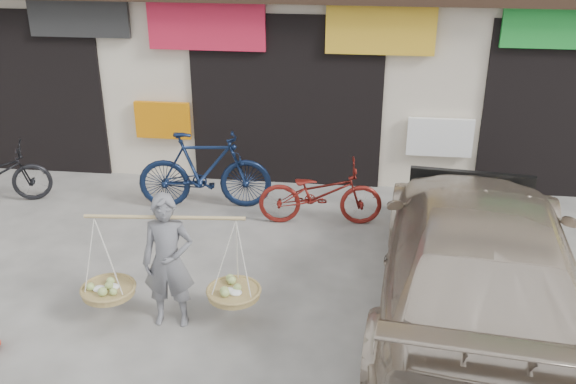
# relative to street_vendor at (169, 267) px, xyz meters

# --- Properties ---
(ground) EXTENTS (70.00, 70.00, 0.00)m
(ground) POSITION_rel_street_vendor_xyz_m (0.72, 0.53, -0.69)
(ground) COLOR gray
(ground) RESTS_ON ground
(street_vendor) EXTENTS (1.90, 0.68, 1.51)m
(street_vendor) POSITION_rel_street_vendor_xyz_m (0.00, 0.00, 0.00)
(street_vendor) COLOR slate
(street_vendor) RESTS_ON ground
(bike_1) EXTENTS (2.02, 0.81, 1.18)m
(bike_1) POSITION_rel_street_vendor_xyz_m (-0.35, 2.91, -0.10)
(bike_1) COLOR #0E1933
(bike_1) RESTS_ON ground
(bike_2) EXTENTS (1.79, 0.77, 0.91)m
(bike_2) POSITION_rel_street_vendor_xyz_m (1.39, 2.60, -0.23)
(bike_2) COLOR maroon
(bike_2) RESTS_ON ground
(suv) EXTENTS (2.60, 5.29, 1.48)m
(suv) POSITION_rel_street_vendor_xyz_m (3.24, 0.50, 0.05)
(suv) COLOR #C4B29D
(suv) RESTS_ON ground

